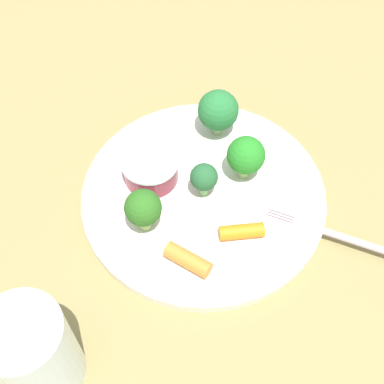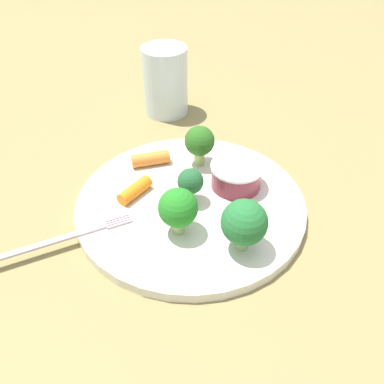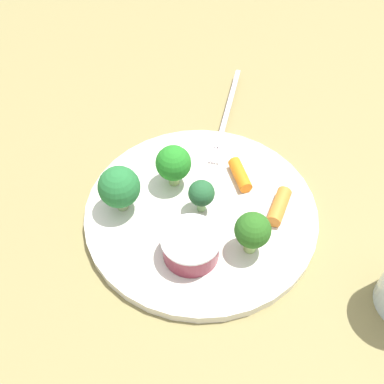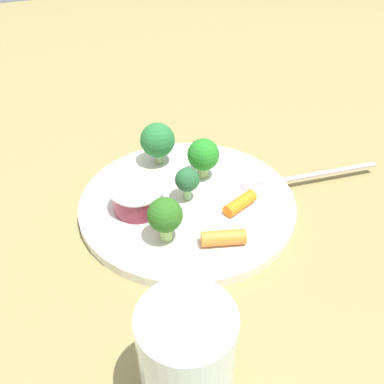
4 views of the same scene
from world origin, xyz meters
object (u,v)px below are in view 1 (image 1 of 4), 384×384
object	(u,v)px
plate	(203,196)
broccoli_floret_1	(246,156)
carrot_stick_0	(242,232)
carrot_stick_1	(185,259)
broccoli_floret_0	(205,176)
sauce_cup	(151,169)
fork	(357,242)
broccoli_floret_3	(143,209)
drinking_glass	(34,352)
broccoli_floret_2	(219,111)

from	to	relation	value
plate	broccoli_floret_1	distance (m)	0.06
carrot_stick_0	carrot_stick_1	size ratio (longest dim) A/B	0.94
plate	broccoli_floret_0	size ratio (longest dim) A/B	6.14
sauce_cup	plate	bearing A→B (deg)	-98.98
plate	fork	world-z (taller)	fork
sauce_cup	carrot_stick_0	world-z (taller)	sauce_cup
broccoli_floret_3	carrot_stick_1	xyz separation A→B (m)	(-0.03, -0.05, -0.02)
carrot_stick_0	fork	distance (m)	0.12
plate	carrot_stick_1	bearing A→B (deg)	178.21
sauce_cup	fork	size ratio (longest dim) A/B	0.32
broccoli_floret_3	fork	world-z (taller)	broccoli_floret_3
drinking_glass	broccoli_floret_3	bearing A→B (deg)	-18.29
broccoli_floret_1	drinking_glass	xyz separation A→B (m)	(-0.24, 0.14, 0.01)
carrot_stick_1	broccoli_floret_1	bearing A→B (deg)	-19.21
plate	broccoli_floret_0	xyz separation A→B (m)	(0.00, -0.00, 0.03)
broccoli_floret_2	carrot_stick_0	world-z (taller)	broccoli_floret_2
broccoli_floret_1	broccoli_floret_3	xyz separation A→B (m)	(-0.08, 0.09, 0.00)
plate	broccoli_floret_2	distance (m)	0.10
plate	broccoli_floret_3	world-z (taller)	broccoli_floret_3
fork	drinking_glass	world-z (taller)	drinking_glass
carrot_stick_0	broccoli_floret_3	bearing A→B (deg)	94.20
broccoli_floret_2	broccoli_floret_3	xyz separation A→B (m)	(-0.14, 0.05, -0.00)
sauce_cup	carrot_stick_0	bearing A→B (deg)	-117.04
plate	carrot_stick_1	xyz separation A→B (m)	(-0.09, 0.00, 0.01)
plate	drinking_glass	distance (m)	0.24
broccoli_floret_0	carrot_stick_1	xyz separation A→B (m)	(-0.09, 0.00, -0.02)
broccoli_floret_0	broccoli_floret_1	bearing A→B (deg)	-50.99
broccoli_floret_0	broccoli_floret_3	distance (m)	0.08
broccoli_floret_3	sauce_cup	bearing A→B (deg)	7.72
broccoli_floret_0	sauce_cup	bearing A→B (deg)	83.11
broccoli_floret_2	broccoli_floret_3	bearing A→B (deg)	159.80
broccoli_floret_0	plate	bearing A→B (deg)	150.96
plate	carrot_stick_1	distance (m)	0.09
carrot_stick_1	drinking_glass	world-z (taller)	drinking_glass
plate	broccoli_floret_2	world-z (taller)	broccoli_floret_2
broccoli_floret_1	broccoli_floret_2	xyz separation A→B (m)	(0.06, 0.04, 0.00)
sauce_cup	broccoli_floret_1	bearing A→B (deg)	-76.77
carrot_stick_0	drinking_glass	xyz separation A→B (m)	(-0.16, 0.15, 0.03)
carrot_stick_0	fork	bearing A→B (deg)	-83.20
broccoli_floret_1	plate	bearing A→B (deg)	130.01
carrot_stick_1	drinking_glass	bearing A→B (deg)	140.52
sauce_cup	broccoli_floret_1	size ratio (longest dim) A/B	1.15
broccoli_floret_2	drinking_glass	bearing A→B (deg)	160.80
broccoli_floret_3	plate	bearing A→B (deg)	-44.54
carrot_stick_1	fork	distance (m)	0.17
sauce_cup	broccoli_floret_3	bearing A→B (deg)	-172.28
sauce_cup	broccoli_floret_1	xyz separation A→B (m)	(0.02, -0.10, 0.02)
plate	broccoli_floret_1	world-z (taller)	broccoli_floret_1
carrot_stick_0	carrot_stick_1	world-z (taller)	carrot_stick_1
broccoli_floret_0	carrot_stick_0	xyz separation A→B (m)	(-0.05, -0.05, -0.02)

